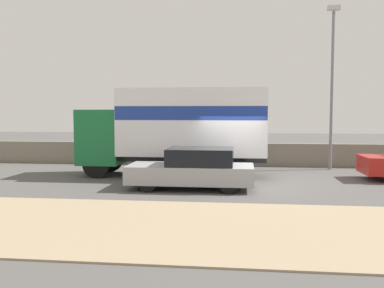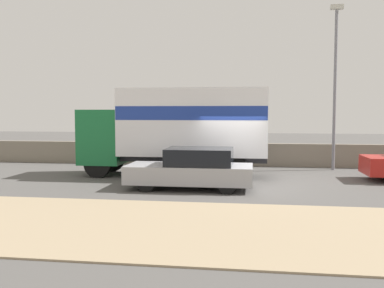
{
  "view_description": "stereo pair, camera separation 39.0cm",
  "coord_description": "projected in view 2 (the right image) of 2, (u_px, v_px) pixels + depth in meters",
  "views": [
    {
      "loc": [
        0.38,
        -15.04,
        2.66
      ],
      "look_at": [
        -1.53,
        1.01,
        1.45
      ],
      "focal_mm": 40.0,
      "sensor_mm": 36.0,
      "label": 1
    },
    {
      "loc": [
        0.77,
        -14.99,
        2.66
      ],
      "look_at": [
        -1.53,
        1.01,
        1.45
      ],
      "focal_mm": 40.0,
      "sensor_mm": 36.0,
      "label": 2
    }
  ],
  "objects": [
    {
      "name": "ground_plane",
      "position": [
        231.0,
        188.0,
        15.1
      ],
      "size": [
        80.0,
        80.0,
        0.0
      ],
      "primitive_type": "plane",
      "color": "#514F4C"
    },
    {
      "name": "street_lamp",
      "position": [
        335.0,
        76.0,
        19.42
      ],
      "size": [
        0.56,
        0.28,
        7.48
      ],
      "color": "slate",
      "rests_on": "ground_plane"
    },
    {
      "name": "box_truck",
      "position": [
        180.0,
        126.0,
        17.68
      ],
      "size": [
        7.68,
        2.44,
        3.61
      ],
      "rotation": [
        0.0,
        0.0,
        3.14
      ],
      "color": "#196B38",
      "rests_on": "ground_plane"
    },
    {
      "name": "car_hatchback",
      "position": [
        193.0,
        169.0,
        14.81
      ],
      "size": [
        4.33,
        1.84,
        1.42
      ],
      "rotation": [
        0.0,
        0.0,
        3.14
      ],
      "color": "#9E9EA3",
      "rests_on": "ground_plane"
    },
    {
      "name": "dirt_shoulder_foreground",
      "position": [
        218.0,
        228.0,
        9.78
      ],
      "size": [
        60.0,
        5.17,
        0.04
      ],
      "color": "#9E896B",
      "rests_on": "ground_plane"
    },
    {
      "name": "stone_wall_backdrop",
      "position": [
        237.0,
        154.0,
        21.25
      ],
      "size": [
        60.0,
        0.35,
        1.13
      ],
      "color": "gray",
      "rests_on": "ground_plane"
    }
  ]
}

